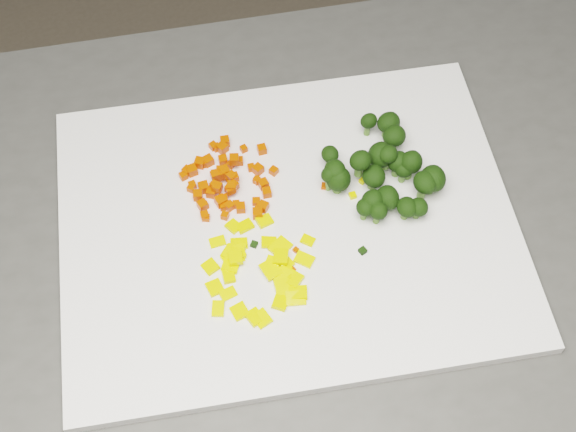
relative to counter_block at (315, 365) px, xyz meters
name	(u,v)px	position (x,y,z in m)	size (l,w,h in m)	color
counter_block	(315,365)	(0.00, 0.00, 0.00)	(0.91, 0.63, 0.90)	#434340
cutting_board	(288,224)	(-0.05, 0.00, 0.46)	(0.49, 0.38, 0.01)	white
carrot_pile	(230,175)	(-0.08, 0.08, 0.48)	(0.11, 0.11, 0.03)	red
pepper_pile	(260,266)	(-0.10, -0.04, 0.47)	(0.13, 0.13, 0.02)	yellow
broccoli_pile	(386,162)	(0.08, 0.01, 0.49)	(0.13, 0.13, 0.06)	black
carrot_cube_0	(213,189)	(-0.10, 0.07, 0.47)	(0.01, 0.01, 0.01)	red
carrot_cube_1	(225,141)	(-0.07, 0.13, 0.47)	(0.01, 0.01, 0.01)	red
carrot_cube_2	(212,192)	(-0.11, 0.07, 0.47)	(0.01, 0.01, 0.01)	red
carrot_cube_3	(220,171)	(-0.09, 0.09, 0.48)	(0.01, 0.01, 0.01)	red
carrot_cube_4	(207,218)	(-0.12, 0.04, 0.47)	(0.01, 0.01, 0.01)	red
carrot_cube_5	(257,180)	(-0.06, 0.07, 0.47)	(0.01, 0.01, 0.01)	red
carrot_cube_6	(258,169)	(-0.05, 0.08, 0.47)	(0.01, 0.01, 0.01)	red
carrot_cube_7	(208,161)	(-0.10, 0.11, 0.47)	(0.01, 0.01, 0.01)	red
carrot_cube_8	(241,208)	(-0.09, 0.04, 0.47)	(0.01, 0.01, 0.01)	red
carrot_cube_9	(230,190)	(-0.09, 0.06, 0.48)	(0.01, 0.01, 0.01)	red
carrot_cube_10	(187,171)	(-0.12, 0.11, 0.47)	(0.01, 0.01, 0.01)	red
carrot_cube_11	(214,173)	(-0.10, 0.09, 0.47)	(0.01, 0.01, 0.01)	red
carrot_cube_12	(257,180)	(-0.06, 0.06, 0.47)	(0.01, 0.01, 0.01)	red
carrot_cube_13	(224,199)	(-0.10, 0.06, 0.47)	(0.01, 0.01, 0.01)	red
carrot_cube_14	(205,205)	(-0.12, 0.06, 0.47)	(0.01, 0.01, 0.01)	red
carrot_cube_15	(198,195)	(-0.12, 0.07, 0.47)	(0.01, 0.01, 0.01)	red
carrot_cube_16	(260,208)	(-0.07, 0.03, 0.47)	(0.01, 0.01, 0.01)	red
carrot_cube_17	(192,170)	(-0.12, 0.11, 0.47)	(0.01, 0.01, 0.01)	red
carrot_cube_18	(221,201)	(-0.10, 0.06, 0.47)	(0.01, 0.01, 0.01)	red
carrot_cube_19	(217,147)	(-0.08, 0.13, 0.47)	(0.01, 0.01, 0.01)	red
carrot_cube_20	(200,163)	(-0.10, 0.11, 0.47)	(0.01, 0.01, 0.01)	red
carrot_cube_21	(267,193)	(-0.05, 0.04, 0.47)	(0.01, 0.01, 0.01)	red
carrot_cube_22	(234,160)	(-0.07, 0.09, 0.48)	(0.01, 0.01, 0.01)	red
carrot_cube_23	(192,185)	(-0.12, 0.09, 0.47)	(0.01, 0.01, 0.01)	red
carrot_cube_24	(232,177)	(-0.08, 0.07, 0.48)	(0.01, 0.01, 0.01)	red
carrot_cube_25	(205,216)	(-0.13, 0.05, 0.47)	(0.01, 0.01, 0.01)	red
carrot_cube_26	(228,205)	(-0.10, 0.05, 0.47)	(0.01, 0.01, 0.01)	red
carrot_cube_27	(213,146)	(-0.08, 0.13, 0.47)	(0.01, 0.01, 0.01)	red
carrot_cube_28	(263,207)	(-0.06, 0.03, 0.47)	(0.01, 0.01, 0.01)	red
carrot_cube_29	(224,172)	(-0.09, 0.08, 0.48)	(0.01, 0.01, 0.01)	red
carrot_cube_30	(274,171)	(-0.03, 0.07, 0.47)	(0.01, 0.01, 0.01)	red
carrot_cube_31	(226,176)	(-0.09, 0.08, 0.47)	(0.01, 0.01, 0.01)	red
carrot_cube_32	(222,148)	(-0.07, 0.12, 0.47)	(0.01, 0.01, 0.01)	red
carrot_cube_33	(221,175)	(-0.09, 0.08, 0.47)	(0.01, 0.01, 0.01)	red
carrot_cube_34	(262,149)	(-0.03, 0.10, 0.47)	(0.01, 0.01, 0.01)	red
carrot_cube_35	(244,149)	(-0.05, 0.11, 0.47)	(0.01, 0.01, 0.01)	red
carrot_cube_36	(263,184)	(-0.05, 0.06, 0.47)	(0.01, 0.01, 0.01)	red
carrot_cube_37	(206,162)	(-0.10, 0.11, 0.47)	(0.01, 0.01, 0.01)	red
carrot_cube_38	(217,187)	(-0.10, 0.07, 0.48)	(0.01, 0.01, 0.01)	red
carrot_cube_39	(214,185)	(-0.10, 0.07, 0.48)	(0.01, 0.01, 0.01)	red
carrot_cube_40	(232,187)	(-0.09, 0.06, 0.48)	(0.01, 0.01, 0.01)	red
carrot_cube_41	(223,160)	(-0.08, 0.11, 0.47)	(0.01, 0.01, 0.01)	red
carrot_cube_42	(191,188)	(-0.13, 0.09, 0.47)	(0.01, 0.01, 0.01)	red
carrot_cube_43	(258,213)	(-0.07, 0.02, 0.47)	(0.01, 0.01, 0.01)	red
carrot_cube_44	(236,204)	(-0.09, 0.05, 0.47)	(0.01, 0.01, 0.01)	red
carrot_cube_45	(234,186)	(-0.08, 0.06, 0.48)	(0.01, 0.01, 0.01)	red
carrot_cube_46	(183,176)	(-0.13, 0.10, 0.47)	(0.01, 0.01, 0.01)	red
carrot_cube_47	(222,174)	(-0.09, 0.08, 0.48)	(0.01, 0.01, 0.01)	red
carrot_cube_48	(223,206)	(-0.10, 0.05, 0.47)	(0.01, 0.01, 0.01)	red
carrot_cube_49	(225,216)	(-0.11, 0.04, 0.47)	(0.01, 0.01, 0.01)	red
carrot_cube_50	(204,187)	(-0.11, 0.08, 0.47)	(0.01, 0.01, 0.01)	red
carrot_cube_51	(203,205)	(-0.12, 0.06, 0.47)	(0.01, 0.01, 0.01)	red
carrot_cube_52	(239,161)	(-0.06, 0.10, 0.47)	(0.01, 0.01, 0.01)	red
carrot_cube_53	(230,188)	(-0.09, 0.06, 0.47)	(0.01, 0.01, 0.01)	red
carrot_cube_54	(230,206)	(-0.10, 0.05, 0.47)	(0.01, 0.01, 0.01)	red
carrot_cube_55	(215,175)	(-0.10, 0.08, 0.48)	(0.01, 0.01, 0.01)	red
carrot_cube_56	(231,165)	(-0.07, 0.10, 0.47)	(0.01, 0.01, 0.01)	red
carrot_cube_57	(217,177)	(-0.09, 0.09, 0.47)	(0.01, 0.01, 0.01)	red
carrot_cube_58	(234,177)	(-0.08, 0.07, 0.48)	(0.01, 0.01, 0.01)	red
carrot_cube_59	(228,177)	(-0.08, 0.08, 0.47)	(0.01, 0.01, 0.01)	red
carrot_cube_60	(251,168)	(-0.05, 0.08, 0.47)	(0.01, 0.01, 0.01)	red
pepper_chunk_0	(272,264)	(-0.08, -0.04, 0.47)	(0.02, 0.01, 0.00)	yellow
pepper_chunk_1	(281,256)	(-0.07, -0.04, 0.47)	(0.02, 0.02, 0.00)	yellow
pepper_chunk_2	(282,287)	(-0.08, -0.07, 0.47)	(0.02, 0.02, 0.01)	yellow
pepper_chunk_3	(308,240)	(-0.04, -0.03, 0.46)	(0.01, 0.01, 0.00)	yellow
pepper_chunk_4	(304,259)	(-0.05, -0.05, 0.47)	(0.02, 0.01, 0.00)	yellow
pepper_chunk_5	(215,288)	(-0.15, -0.04, 0.46)	(0.02, 0.02, 0.00)	yellow
pepper_chunk_6	(255,317)	(-0.12, -0.09, 0.47)	(0.02, 0.01, 0.00)	yellow
pepper_chunk_7	(239,243)	(-0.10, 0.00, 0.46)	(0.02, 0.01, 0.00)	yellow
pepper_chunk_8	(262,319)	(-0.12, -0.09, 0.47)	(0.02, 0.02, 0.00)	yellow
pepper_chunk_9	(237,251)	(-0.11, -0.01, 0.47)	(0.02, 0.01, 0.01)	yellow
pepper_chunk_10	(210,267)	(-0.14, -0.01, 0.47)	(0.01, 0.02, 0.00)	yellow
pepper_chunk_11	(280,247)	(-0.07, -0.02, 0.47)	(0.02, 0.02, 0.00)	yellow
pepper_chunk_12	(235,256)	(-0.11, -0.01, 0.46)	(0.02, 0.02, 0.00)	yellow
pepper_chunk_13	(269,242)	(-0.08, -0.01, 0.47)	(0.01, 0.02, 0.00)	yellow
pepper_chunk_14	(228,294)	(-0.14, -0.05, 0.46)	(0.02, 0.01, 0.00)	yellow
pepper_chunk_15	(217,242)	(-0.13, 0.01, 0.46)	(0.02, 0.01, 0.00)	yellow
pepper_chunk_16	(234,226)	(-0.10, 0.02, 0.47)	(0.01, 0.01, 0.00)	yellow
pepper_chunk_17	(283,276)	(-0.08, -0.06, 0.47)	(0.02, 0.02, 0.01)	yellow
pepper_chunk_18	(228,275)	(-0.13, -0.03, 0.47)	(0.02, 0.01, 0.00)	yellow
pepper_chunk_19	(281,301)	(-0.09, -0.08, 0.47)	(0.01, 0.02, 0.00)	yellow
pepper_chunk_20	(237,250)	(-0.11, -0.01, 0.47)	(0.01, 0.02, 0.00)	yellow
pepper_chunk_21	(218,309)	(-0.15, -0.06, 0.47)	(0.02, 0.01, 0.01)	yellow
pepper_chunk_22	(286,263)	(-0.07, -0.04, 0.47)	(0.01, 0.01, 0.00)	yellow
pepper_chunk_23	(298,293)	(-0.07, -0.08, 0.47)	(0.02, 0.02, 0.01)	yellow
pepper_chunk_24	(230,253)	(-0.12, -0.01, 0.47)	(0.02, 0.02, 0.01)	yellow
pepper_chunk_25	(245,226)	(-0.09, 0.02, 0.47)	(0.01, 0.02, 0.00)	yellow
pepper_chunk_26	(296,299)	(-0.08, -0.08, 0.47)	(0.02, 0.02, 0.00)	yellow
pepper_chunk_27	(284,272)	(-0.08, -0.05, 0.47)	(0.02, 0.02, 0.00)	yellow
pepper_chunk_28	(231,264)	(-0.12, -0.02, 0.47)	(0.02, 0.02, 0.00)	yellow
pepper_chunk_29	(236,258)	(-0.12, -0.02, 0.47)	(0.01, 0.02, 0.01)	yellow
pepper_chunk_30	(292,278)	(-0.07, -0.06, 0.47)	(0.02, 0.02, 0.01)	yellow
pepper_chunk_31	(240,311)	(-0.14, -0.07, 0.47)	(0.02, 0.02, 0.00)	yellow
pepper_chunk_32	(236,253)	(-0.11, -0.01, 0.47)	(0.01, 0.02, 0.00)	yellow
pepper_chunk_33	(264,221)	(-0.07, 0.01, 0.47)	(0.02, 0.01, 0.00)	yellow
pepper_chunk_34	(271,269)	(-0.09, -0.04, 0.47)	(0.02, 0.02, 0.00)	yellow
broccoli_floret_0	(338,182)	(0.02, 0.02, 0.48)	(0.04, 0.04, 0.03)	black
broccoli_floret_1	(405,210)	(0.07, -0.04, 0.48)	(0.03, 0.03, 0.03)	black
broccoli_floret_2	(334,175)	(0.02, 0.03, 0.48)	(0.03, 0.03, 0.04)	black
broccoli_floret_3	(417,210)	(0.08, -0.05, 0.48)	(0.03, 0.03, 0.03)	black
broccoli_floret_4	(377,214)	(0.04, -0.04, 0.48)	(0.03, 0.03, 0.03)	black
broccoli_floret_5	(378,159)	(0.08, 0.03, 0.48)	(0.04, 0.04, 0.04)	black
broccoli_floret_6	(409,167)	(0.10, 0.00, 0.48)	(0.04, 0.04, 0.04)	black
broccoli_floret_7	(423,187)	(0.10, -0.03, 0.48)	(0.04, 0.04, 0.04)	black
broccoli_floret_8	(387,159)	(0.08, 0.02, 0.49)	(0.03, 0.03, 0.03)	black
broccoli_floret_9	(329,180)	(0.01, 0.02, 0.48)	(0.03, 0.03, 0.03)	black
broccoli_floret_10	(373,179)	(0.06, 0.01, 0.48)	(0.04, 0.04, 0.03)	black
broccoli_floret_11	(368,125)	(0.09, 0.07, 0.48)	(0.03, 0.03, 0.03)	black
broccoli_floret_12	(371,204)	(0.04, -0.02, 0.48)	(0.03, 0.03, 0.03)	black
broccoli_floret_13	(386,200)	(0.06, -0.02, 0.48)	(0.03, 0.03, 0.03)	black
broccoli_floret_14	(397,165)	(0.09, 0.01, 0.48)	(0.03, 0.03, 0.03)	black
broccoli_floret_15	(387,126)	(0.11, 0.06, 0.48)	(0.04, 0.04, 0.03)	black
broccoli_floret_16	(379,159)	(0.07, 0.02, 0.48)	(0.04, 0.04, 0.04)	black
broccoli_floret_17	(403,173)	(0.09, 0.00, 0.48)	(0.03, 0.03, 0.03)	black
broccoli_floret_18	(329,158)	(0.03, 0.05, 0.48)	(0.03, 0.03, 0.03)	black
broccoli_floret_19	(364,211)	(0.03, -0.03, 0.48)	(0.03, 0.03, 0.03)	black
broccoli_floret_20	(393,140)	(0.10, 0.04, 0.48)	(0.04, 0.04, 0.04)	black
broccoli_floret_21	(359,165)	(0.05, 0.02, 0.49)	(0.03, 0.03, 0.04)	black
broccoli_floret_22	(431,182)	(0.11, -0.03, 0.48)	(0.04, 0.04, 0.04)	black
stray_bit_0	(256,201)	(-0.07, 0.04, 0.47)	(0.01, 0.01, 0.01)	red
stray_bit_1	(296,250)	(-0.05, -0.03, 0.47)	(0.01, 0.01, 0.00)	red
stray_bit_2	(362,181)	(0.05, 0.02, 0.47)	(0.01, 0.01, 0.00)	yellow
stray_bit_3	(293,270)	(-0.07, -0.05, 0.46)	(0.01, 0.01, 0.00)	red
stray_bit_4	(353,195)	(0.03, 0.00, 0.47)	(0.01, 0.01, 0.01)	yellow
stray_bit_5	(363,251)	(0.01, -0.06, 0.47)	(0.01, 0.01, 0.01)	black
stray_bit_6	(224,258)	(-0.13, -0.01, 0.46)	(0.01, 0.01, 0.00)	yellow
stray_bit_7	(325,186)	(0.01, 0.03, 0.47)	(0.01, 0.01, 0.01)	red
stray_bit_8	(254,244)	(-0.09, -0.01, 0.47)	(0.01, 0.01, 0.00)	black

